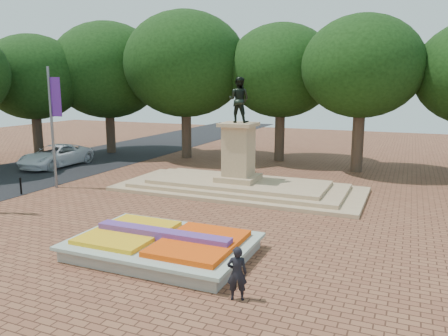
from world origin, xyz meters
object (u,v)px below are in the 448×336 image
(flower_bed, at_px, (163,244))
(monument, at_px, (238,176))
(van, at_px, (56,156))
(pedestrian, at_px, (237,273))

(flower_bed, xyz_separation_m, monument, (-1.03, 10.00, 0.50))
(flower_bed, height_order, monument, monument)
(flower_bed, distance_m, van, 19.98)
(monument, distance_m, pedestrian, 12.93)
(monument, height_order, van, monument)
(van, bearing_deg, flower_bed, -35.63)
(monument, bearing_deg, pedestrian, -68.86)
(monument, distance_m, van, 15.27)
(flower_bed, distance_m, monument, 10.07)
(flower_bed, xyz_separation_m, van, (-16.20, 11.68, 0.43))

